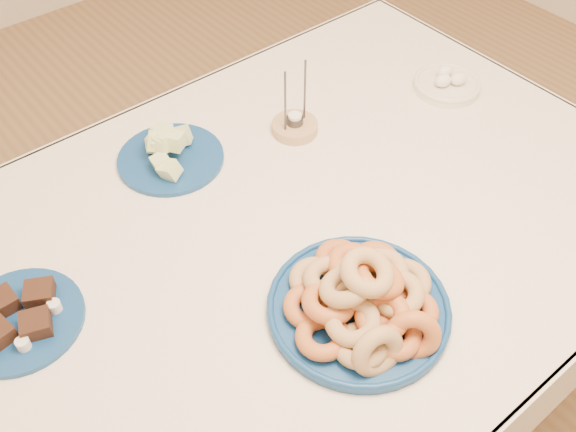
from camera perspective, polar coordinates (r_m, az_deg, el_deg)
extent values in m
plane|color=olive|center=(1.93, -0.98, -16.66)|extent=(5.00, 5.00, 0.00)
cylinder|color=brown|center=(2.13, 7.02, 6.55)|extent=(0.06, 0.06, 0.72)
cube|color=white|center=(1.31, -1.39, -2.06)|extent=(1.70, 1.10, 0.02)
cube|color=white|center=(1.74, -12.63, 5.78)|extent=(1.70, 0.01, 0.28)
cube|color=white|center=(1.89, 19.53, 7.78)|extent=(0.01, 1.10, 0.28)
cylinder|color=navy|center=(1.18, 6.27, -8.22)|extent=(0.43, 0.43, 0.02)
torus|color=navy|center=(1.18, 6.31, -7.98)|extent=(0.43, 0.43, 0.01)
torus|color=#A67645|center=(1.20, 10.39, -5.75)|extent=(0.11, 0.12, 0.04)
torus|color=#A14E24|center=(1.22, 7.82, -4.15)|extent=(0.13, 0.13, 0.04)
torus|color=#A14E24|center=(1.22, 4.67, -3.93)|extent=(0.14, 0.14, 0.04)
torus|color=#A67645|center=(1.19, 2.40, -5.59)|extent=(0.13, 0.13, 0.04)
torus|color=#A14E24|center=(1.15, 1.96, -8.03)|extent=(0.12, 0.13, 0.04)
torus|color=#A14E24|center=(1.12, 3.11, -10.64)|extent=(0.12, 0.12, 0.03)
torus|color=#A67645|center=(1.11, 6.47, -11.38)|extent=(0.10, 0.11, 0.04)
torus|color=#A14E24|center=(1.13, 9.40, -10.45)|extent=(0.14, 0.14, 0.04)
torus|color=#A14E24|center=(1.17, 10.91, -8.31)|extent=(0.13, 0.13, 0.04)
torus|color=#A67645|center=(1.17, 8.35, -4.92)|extent=(0.12, 0.12, 0.05)
torus|color=#A14E24|center=(1.18, 5.82, -4.33)|extent=(0.13, 0.13, 0.04)
torus|color=#A67645|center=(1.16, 3.71, -5.49)|extent=(0.13, 0.13, 0.04)
torus|color=#A14E24|center=(1.12, 3.67, -7.64)|extent=(0.12, 0.11, 0.04)
torus|color=#A67645|center=(1.11, 5.75, -9.24)|extent=(0.14, 0.14, 0.05)
torus|color=#A14E24|center=(1.12, 8.40, -8.71)|extent=(0.13, 0.12, 0.05)
torus|color=#A67645|center=(1.15, 9.67, -6.85)|extent=(0.11, 0.11, 0.05)
torus|color=#A14E24|center=(1.13, 8.02, -5.42)|extent=(0.12, 0.12, 0.06)
torus|color=#A67645|center=(1.11, 5.17, -6.23)|extent=(0.13, 0.13, 0.06)
torus|color=#A67645|center=(1.10, 7.06, -4.99)|extent=(0.12, 0.13, 0.06)
torus|color=#A67645|center=(1.09, 7.96, -11.86)|extent=(0.11, 0.08, 0.10)
torus|color=#A14E24|center=(1.12, 11.03, -10.40)|extent=(0.11, 0.11, 0.10)
cylinder|color=navy|center=(1.48, -10.37, 5.05)|extent=(0.28, 0.28, 0.01)
cube|color=#C1D989|center=(1.46, -10.78, 7.04)|extent=(0.05, 0.05, 0.04)
cube|color=#C1D989|center=(1.45, -10.89, 6.62)|extent=(0.06, 0.05, 0.05)
cube|color=#C1D989|center=(1.49, -11.65, 6.36)|extent=(0.06, 0.06, 0.05)
cube|color=#C1D989|center=(1.44, -11.15, 6.41)|extent=(0.06, 0.05, 0.05)
cube|color=#C1D989|center=(1.41, -10.48, 4.05)|extent=(0.06, 0.05, 0.05)
cube|color=#C1D989|center=(1.45, -11.46, 6.45)|extent=(0.06, 0.05, 0.05)
cube|color=#C1D989|center=(1.45, -11.22, 6.59)|extent=(0.06, 0.05, 0.05)
cube|color=#C1D989|center=(1.43, -11.16, 4.60)|extent=(0.05, 0.04, 0.05)
cube|color=#C1D989|center=(1.51, -11.12, 7.27)|extent=(0.05, 0.05, 0.04)
cube|color=#C1D989|center=(1.45, -11.63, 6.51)|extent=(0.06, 0.06, 0.05)
cube|color=#C1D989|center=(1.44, -10.03, 6.57)|extent=(0.05, 0.05, 0.04)
cube|color=#C1D989|center=(1.50, -9.42, 7.03)|extent=(0.05, 0.06, 0.05)
cylinder|color=navy|center=(1.26, -22.77, -8.55)|extent=(0.28, 0.28, 0.01)
cube|color=black|center=(1.22, -21.51, -8.93)|extent=(0.07, 0.07, 0.03)
cube|color=black|center=(1.27, -24.10, -7.00)|extent=(0.05, 0.05, 0.03)
cube|color=black|center=(1.26, -21.23, -6.42)|extent=(0.07, 0.07, 0.03)
cylinder|color=white|center=(1.21, -22.48, -10.46)|extent=(0.03, 0.03, 0.02)
cylinder|color=white|center=(1.24, -20.04, -7.54)|extent=(0.03, 0.03, 0.02)
cylinder|color=tan|center=(1.53, 0.61, 7.89)|extent=(0.12, 0.12, 0.03)
cylinder|color=#3F3F44|center=(1.52, 0.62, 8.51)|extent=(0.04, 0.04, 0.02)
cylinder|color=white|center=(1.51, 0.62, 8.88)|extent=(0.03, 0.03, 0.01)
cylinder|color=#3F3F44|center=(1.46, -0.25, 10.13)|extent=(0.01, 0.01, 0.16)
cylinder|color=#3F3F44|center=(1.49, 1.51, 11.14)|extent=(0.01, 0.01, 0.16)
cylinder|color=silver|center=(1.71, 13.91, 11.15)|extent=(0.20, 0.20, 0.02)
torus|color=silver|center=(1.71, 13.98, 11.45)|extent=(0.21, 0.21, 0.01)
ellipsoid|color=white|center=(1.68, 13.62, 11.63)|extent=(0.05, 0.04, 0.03)
ellipsoid|color=white|center=(1.70, 14.93, 11.71)|extent=(0.05, 0.04, 0.03)
ellipsoid|color=white|center=(1.71, 13.80, 12.37)|extent=(0.05, 0.04, 0.03)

